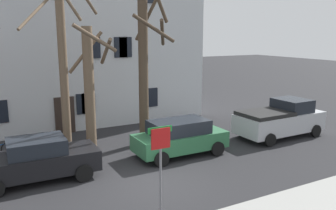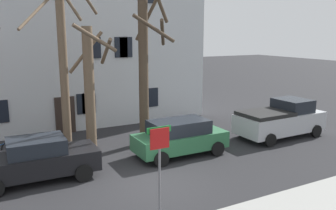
# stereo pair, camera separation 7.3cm
# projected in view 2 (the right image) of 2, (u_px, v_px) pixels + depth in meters

# --- Properties ---
(ground_plane) EXTENTS (120.00, 120.00, 0.00)m
(ground_plane) POSITION_uv_depth(u_px,v_px,m) (152.00, 182.00, 13.58)
(ground_plane) COLOR #262628
(building_main) EXTENTS (15.40, 7.12, 11.56)m
(building_main) POSITION_uv_depth(u_px,v_px,m) (79.00, 29.00, 22.92)
(building_main) COLOR silver
(building_main) RESTS_ON ground_plane
(tree_bare_mid) EXTENTS (3.71, 3.71, 8.34)m
(tree_bare_mid) POSITION_uv_depth(u_px,v_px,m) (63.00, 61.00, 16.66)
(tree_bare_mid) COLOR brown
(tree_bare_mid) RESTS_ON ground_plane
(tree_bare_far) EXTENTS (2.07, 2.18, 6.05)m
(tree_bare_far) POSITION_uv_depth(u_px,v_px,m) (90.00, 84.00, 16.92)
(tree_bare_far) COLOR brown
(tree_bare_far) RESTS_ON ground_plane
(tree_bare_end) EXTENTS (2.43, 2.60, 8.57)m
(tree_bare_end) POSITION_uv_depth(u_px,v_px,m) (145.00, 65.00, 17.54)
(tree_bare_end) COLOR #4C3D2D
(tree_bare_end) RESTS_ON ground_plane
(car_black_sedan) EXTENTS (4.63, 2.12, 1.69)m
(car_black_sedan) POSITION_uv_depth(u_px,v_px,m) (37.00, 159.00, 13.62)
(car_black_sedan) COLOR black
(car_black_sedan) RESTS_ON ground_plane
(car_green_wagon) EXTENTS (4.35, 2.04, 1.69)m
(car_green_wagon) POSITION_uv_depth(u_px,v_px,m) (180.00, 137.00, 16.45)
(car_green_wagon) COLOR #2D6B42
(car_green_wagon) RESTS_ON ground_plane
(pickup_truck_silver) EXTENTS (5.07, 2.36, 2.03)m
(pickup_truck_silver) POSITION_uv_depth(u_px,v_px,m) (281.00, 119.00, 19.40)
(pickup_truck_silver) COLOR #B7BABF
(pickup_truck_silver) RESTS_ON ground_plane
(street_sign_pole) EXTENTS (0.76, 0.07, 3.04)m
(street_sign_pole) POSITION_uv_depth(u_px,v_px,m) (160.00, 158.00, 10.14)
(street_sign_pole) COLOR slate
(street_sign_pole) RESTS_ON ground_plane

